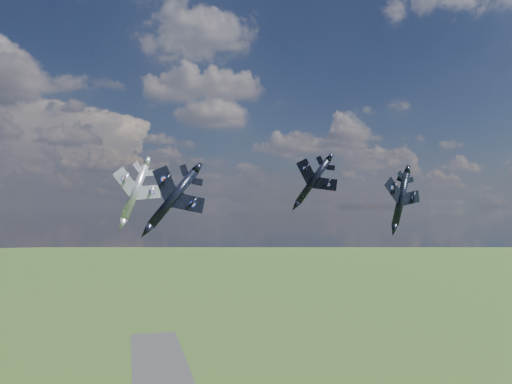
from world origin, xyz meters
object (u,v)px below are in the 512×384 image
object	(u,v)px
jet_lead_navy	(173,198)
jet_high_navy	(313,181)
jet_right_navy	(401,199)
jet_left_silver	(135,192)

from	to	relation	value
jet_lead_navy	jet_high_navy	xyz separation A→B (m)	(30.22, 12.31, 3.88)
jet_right_navy	jet_left_silver	world-z (taller)	jet_left_silver
jet_lead_navy	jet_left_silver	xyz separation A→B (m)	(-6.11, 12.58, 1.38)
jet_lead_navy	jet_high_navy	size ratio (longest dim) A/B	1.12
jet_right_navy	jet_left_silver	xyz separation A→B (m)	(-45.06, 20.17, 1.47)
jet_right_navy	jet_high_navy	size ratio (longest dim) A/B	0.89
jet_high_navy	jet_right_navy	bearing A→B (deg)	-44.03
jet_right_navy	jet_high_navy	world-z (taller)	jet_high_navy
jet_right_navy	jet_high_navy	distance (m)	22.08
jet_lead_navy	jet_right_navy	xyz separation A→B (m)	(38.95, -7.58, -0.09)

